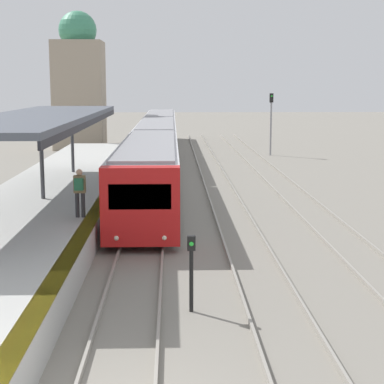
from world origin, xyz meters
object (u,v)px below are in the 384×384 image
at_px(person_on_platform, 80,189).
at_px(signal_mast_far, 271,116).
at_px(train_near, 157,142).
at_px(signal_post_near, 191,265).

height_order(person_on_platform, signal_mast_far, signal_mast_far).
distance_m(person_on_platform, train_near, 21.93).
xyz_separation_m(person_on_platform, signal_post_near, (3.60, -6.67, -0.79)).
bearing_deg(signal_post_near, train_near, 93.00).
height_order(signal_post_near, signal_mast_far, signal_mast_far).
height_order(person_on_platform, train_near, train_near).
bearing_deg(signal_mast_far, person_on_platform, -111.04).
relative_size(signal_post_near, signal_mast_far, 0.39).
relative_size(person_on_platform, train_near, 0.04).
bearing_deg(signal_post_near, person_on_platform, 118.40).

